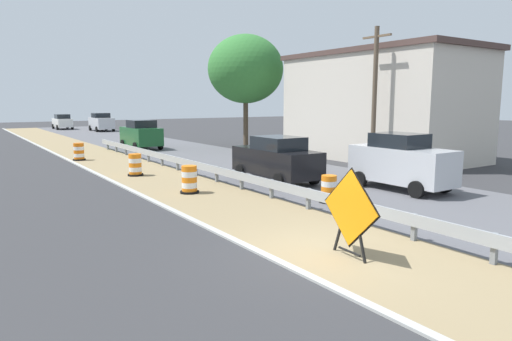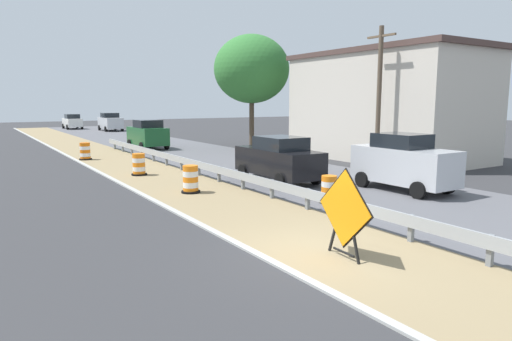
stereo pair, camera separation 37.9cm
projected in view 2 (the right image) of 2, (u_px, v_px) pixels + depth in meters
The scene contains 18 objects.
ground_plane at pixel (319, 253), 10.62m from camera, with size 160.00×160.00×0.00m, color #333335.
median_dirt_strip at pixel (342, 247), 11.02m from camera, with size 3.89×120.00×0.01m, color #8E7A56.
far_lane_asphalt at pixel (481, 215), 14.12m from camera, with size 7.75×120.00×0.00m, color #56565B.
curb_near_edge at pixel (273, 263), 9.93m from camera, with size 0.20×120.00×0.11m, color #ADADA8.
guardrail_median at pixel (327, 200), 13.94m from camera, with size 0.18×49.41×0.71m.
warning_sign_diamond at pixel (344, 211), 10.16m from camera, with size 0.17×1.85×2.07m.
traffic_barrel_nearest at pixel (329, 191), 15.84m from camera, with size 0.67×0.67×0.96m.
traffic_barrel_close at pixel (191, 180), 17.58m from camera, with size 0.74×0.74×1.07m.
traffic_barrel_mid at pixel (139, 165), 21.78m from camera, with size 0.74×0.74×1.05m.
traffic_barrel_far at pixel (85, 152), 27.57m from camera, with size 0.75×0.75×1.04m.
car_lead_near_lane at pixel (72, 121), 58.66m from camera, with size 1.97×4.32×1.91m.
car_trailing_near_lane at pixel (110, 122), 54.97m from camera, with size 2.19×4.77×2.15m.
car_lead_far_lane at pixel (148, 134), 34.02m from camera, with size 2.14×4.11×2.16m.
car_mid_far_lane at pixel (404, 162), 17.99m from camera, with size 1.94×4.20×2.26m.
car_trailing_far_lane at pixel (279, 159), 20.02m from camera, with size 2.11×4.69×2.00m.
roadside_shop_near at pixel (386, 105), 27.75m from camera, with size 6.51×11.90×6.53m.
utility_pole_near at pixel (379, 96), 23.14m from camera, with size 0.24×1.80×7.25m.
tree_roadside at pixel (252, 69), 33.47m from camera, with size 5.56×5.56×8.38m.
Camera 2 is at (-6.74, -7.81, 3.51)m, focal length 31.88 mm.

